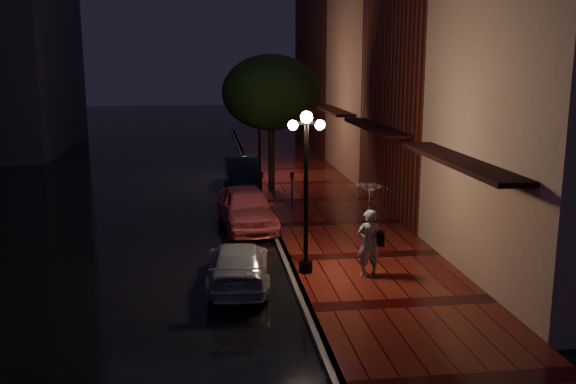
{
  "coord_description": "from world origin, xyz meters",
  "views": [
    {
      "loc": [
        -2.27,
        -21.21,
        5.79
      ],
      "look_at": [
        0.47,
        -0.48,
        1.4
      ],
      "focal_mm": 40.0,
      "sensor_mm": 36.0,
      "label": 1
    }
  ],
  "objects_px": {
    "streetlamp_near": "(306,182)",
    "parking_meter": "(292,187)",
    "streetlamp_far": "(259,126)",
    "woman_with_umbrella": "(369,214)",
    "navy_car": "(242,172)",
    "pink_car": "(246,208)",
    "silver_car": "(238,264)",
    "street_tree": "(271,95)"
  },
  "relations": [
    {
      "from": "navy_car",
      "to": "woman_with_umbrella",
      "type": "distance_m",
      "value": 13.33
    },
    {
      "from": "streetlamp_near",
      "to": "parking_meter",
      "type": "relative_size",
      "value": 3.08
    },
    {
      "from": "street_tree",
      "to": "silver_car",
      "type": "xyz_separation_m",
      "value": [
        -2.08,
        -11.36,
        -3.69
      ]
    },
    {
      "from": "navy_car",
      "to": "parking_meter",
      "type": "height_order",
      "value": "parking_meter"
    },
    {
      "from": "streetlamp_near",
      "to": "parking_meter",
      "type": "height_order",
      "value": "streetlamp_near"
    },
    {
      "from": "streetlamp_far",
      "to": "pink_car",
      "type": "distance_m",
      "value": 9.0
    },
    {
      "from": "pink_car",
      "to": "streetlamp_far",
      "type": "bearing_deg",
      "value": 76.38
    },
    {
      "from": "streetlamp_far",
      "to": "street_tree",
      "type": "relative_size",
      "value": 0.74
    },
    {
      "from": "woman_with_umbrella",
      "to": "parking_meter",
      "type": "height_order",
      "value": "woman_with_umbrella"
    },
    {
      "from": "streetlamp_far",
      "to": "woman_with_umbrella",
      "type": "height_order",
      "value": "streetlamp_far"
    },
    {
      "from": "navy_car",
      "to": "woman_with_umbrella",
      "type": "xyz_separation_m",
      "value": [
        2.53,
        -13.04,
        1.12
      ]
    },
    {
      "from": "woman_with_umbrella",
      "to": "silver_car",
      "type": "bearing_deg",
      "value": -12.91
    },
    {
      "from": "streetlamp_far",
      "to": "woman_with_umbrella",
      "type": "bearing_deg",
      "value": -83.77
    },
    {
      "from": "streetlamp_far",
      "to": "navy_car",
      "type": "distance_m",
      "value": 2.59
    },
    {
      "from": "streetlamp_far",
      "to": "navy_car",
      "type": "xyz_separation_m",
      "value": [
        -0.95,
        -1.46,
        -1.91
      ]
    },
    {
      "from": "street_tree",
      "to": "parking_meter",
      "type": "height_order",
      "value": "street_tree"
    },
    {
      "from": "silver_car",
      "to": "parking_meter",
      "type": "xyz_separation_m",
      "value": [
        2.47,
        7.72,
        0.44
      ]
    },
    {
      "from": "navy_car",
      "to": "silver_car",
      "type": "distance_m",
      "value": 12.94
    },
    {
      "from": "streetlamp_near",
      "to": "woman_with_umbrella",
      "type": "relative_size",
      "value": 1.72
    },
    {
      "from": "pink_car",
      "to": "navy_car",
      "type": "height_order",
      "value": "pink_car"
    },
    {
      "from": "streetlamp_far",
      "to": "navy_car",
      "type": "bearing_deg",
      "value": -122.97
    },
    {
      "from": "streetlamp_far",
      "to": "navy_car",
      "type": "height_order",
      "value": "streetlamp_far"
    },
    {
      "from": "pink_car",
      "to": "woman_with_umbrella",
      "type": "xyz_separation_m",
      "value": [
        2.81,
        -5.79,
        1.08
      ]
    },
    {
      "from": "streetlamp_far",
      "to": "pink_car",
      "type": "height_order",
      "value": "streetlamp_far"
    },
    {
      "from": "navy_car",
      "to": "pink_car",
      "type": "bearing_deg",
      "value": -93.05
    },
    {
      "from": "streetlamp_near",
      "to": "silver_car",
      "type": "bearing_deg",
      "value": -168.51
    },
    {
      "from": "parking_meter",
      "to": "streetlamp_far",
      "type": "bearing_deg",
      "value": 72.78
    },
    {
      "from": "navy_car",
      "to": "street_tree",
      "type": "bearing_deg",
      "value": -52.83
    },
    {
      "from": "streetlamp_near",
      "to": "silver_car",
      "type": "relative_size",
      "value": 1.12
    },
    {
      "from": "streetlamp_far",
      "to": "parking_meter",
      "type": "relative_size",
      "value": 3.08
    },
    {
      "from": "street_tree",
      "to": "pink_car",
      "type": "xyz_separation_m",
      "value": [
        -1.48,
        -5.71,
        -3.51
      ]
    },
    {
      "from": "woman_with_umbrella",
      "to": "streetlamp_near",
      "type": "bearing_deg",
      "value": -28.25
    },
    {
      "from": "street_tree",
      "to": "parking_meter",
      "type": "relative_size",
      "value": 4.14
    },
    {
      "from": "navy_car",
      "to": "woman_with_umbrella",
      "type": "relative_size",
      "value": 1.67
    },
    {
      "from": "streetlamp_near",
      "to": "silver_car",
      "type": "height_order",
      "value": "streetlamp_near"
    },
    {
      "from": "woman_with_umbrella",
      "to": "parking_meter",
      "type": "distance_m",
      "value": 7.94
    },
    {
      "from": "streetlamp_near",
      "to": "parking_meter",
      "type": "xyz_separation_m",
      "value": [
        0.65,
        7.35,
        -1.6
      ]
    },
    {
      "from": "silver_car",
      "to": "parking_meter",
      "type": "distance_m",
      "value": 8.11
    },
    {
      "from": "streetlamp_far",
      "to": "silver_car",
      "type": "xyz_separation_m",
      "value": [
        -1.82,
        -14.37,
        -2.04
      ]
    },
    {
      "from": "woman_with_umbrella",
      "to": "pink_car",
      "type": "bearing_deg",
      "value": -74.83
    },
    {
      "from": "pink_car",
      "to": "street_tree",
      "type": "bearing_deg",
      "value": 69.8
    },
    {
      "from": "streetlamp_near",
      "to": "parking_meter",
      "type": "distance_m",
      "value": 7.55
    }
  ]
}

